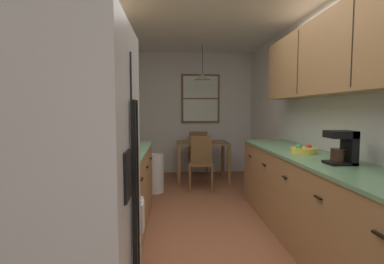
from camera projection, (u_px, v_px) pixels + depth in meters
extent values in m
plane|color=#995B3D|center=(204.00, 216.00, 3.74)|extent=(12.00, 12.00, 0.00)
cube|color=silver|center=(94.00, 116.00, 3.55)|extent=(0.10, 9.00, 2.55)
cube|color=silver|center=(309.00, 116.00, 3.73)|extent=(0.10, 9.00, 2.55)
cube|color=silver|center=(191.00, 113.00, 6.28)|extent=(4.40, 0.10, 2.55)
cube|color=white|center=(205.00, 8.00, 3.54)|extent=(4.40, 9.00, 0.08)
cube|color=silver|center=(61.00, 205.00, 1.44)|extent=(0.70, 0.75, 1.78)
cube|color=black|center=(133.00, 213.00, 1.47)|extent=(0.01, 0.01, 1.60)
cube|color=black|center=(135.00, 216.00, 1.43)|extent=(0.02, 0.02, 1.14)
cube|color=black|center=(137.00, 211.00, 1.51)|extent=(0.02, 0.02, 1.14)
cube|color=black|center=(128.00, 176.00, 1.29)|extent=(0.01, 0.15, 0.22)
cube|color=beige|center=(135.00, 122.00, 1.58)|extent=(0.01, 0.05, 0.07)
cube|color=white|center=(93.00, 232.00, 2.17)|extent=(0.62, 0.60, 0.90)
cube|color=black|center=(136.00, 235.00, 2.19)|extent=(0.01, 0.42, 0.30)
cube|color=silver|center=(139.00, 207.00, 2.18)|extent=(0.02, 0.48, 0.02)
cube|color=black|center=(91.00, 171.00, 2.13)|extent=(0.59, 0.57, 0.02)
cube|color=white|center=(52.00, 159.00, 2.11)|extent=(0.06, 0.60, 0.20)
cylinder|color=#2D2D2D|center=(65.00, 173.00, 1.99)|extent=(0.15, 0.15, 0.01)
cylinder|color=#2D2D2D|center=(78.00, 166.00, 2.26)|extent=(0.15, 0.15, 0.01)
cylinder|color=#2D2D2D|center=(107.00, 173.00, 2.01)|extent=(0.15, 0.15, 0.01)
cylinder|color=#2D2D2D|center=(114.00, 165.00, 2.27)|extent=(0.15, 0.15, 0.01)
cube|color=black|center=(71.00, 66.00, 2.07)|extent=(0.38, 0.58, 0.34)
cube|color=black|center=(97.00, 65.00, 2.02)|extent=(0.01, 0.35, 0.21)
cube|color=#2D2D33|center=(106.00, 70.00, 2.28)|extent=(0.01, 0.12, 0.21)
cube|color=#A87A4C|center=(120.00, 190.00, 3.35)|extent=(0.60, 1.74, 0.87)
cube|color=#6B9E70|center=(119.00, 151.00, 3.31)|extent=(0.63, 1.76, 0.03)
cube|color=black|center=(142.00, 179.00, 2.77)|extent=(0.02, 0.10, 0.01)
cube|color=black|center=(147.00, 167.00, 3.35)|extent=(0.02, 0.10, 0.01)
cube|color=black|center=(151.00, 158.00, 3.92)|extent=(0.02, 0.10, 0.01)
cube|color=#A87A4C|center=(104.00, 60.00, 3.17)|extent=(0.32, 1.84, 0.75)
cube|color=#2D2319|center=(113.00, 55.00, 2.88)|extent=(0.01, 0.01, 0.69)
cube|color=#2D2319|center=(124.00, 65.00, 3.49)|extent=(0.01, 0.01, 0.69)
cube|color=#A87A4C|center=(315.00, 203.00, 2.88)|extent=(0.60, 3.27, 0.87)
cube|color=#6B9E70|center=(316.00, 158.00, 2.84)|extent=(0.63, 3.29, 0.03)
cube|color=black|center=(379.00, 235.00, 1.54)|extent=(0.02, 0.10, 0.01)
cube|color=black|center=(318.00, 198.00, 2.19)|extent=(0.02, 0.10, 0.01)
cube|color=black|center=(285.00, 177.00, 2.84)|extent=(0.02, 0.10, 0.01)
cube|color=black|center=(264.00, 165.00, 3.49)|extent=(0.02, 0.10, 0.01)
cube|color=black|center=(249.00, 156.00, 4.14)|extent=(0.02, 0.10, 0.01)
cube|color=#A87A4C|center=(337.00, 54.00, 2.72)|extent=(0.32, 2.97, 0.75)
cube|color=#2D2319|center=(352.00, 42.00, 2.23)|extent=(0.01, 0.01, 0.69)
cube|color=#2D2319|center=(298.00, 62.00, 3.20)|extent=(0.01, 0.01, 0.69)
cube|color=brown|center=(202.00, 143.00, 5.53)|extent=(0.96, 0.74, 0.03)
cube|color=brown|center=(179.00, 166.00, 5.19)|extent=(0.06, 0.06, 0.71)
cube|color=brown|center=(229.00, 165.00, 5.25)|extent=(0.06, 0.06, 0.71)
cube|color=brown|center=(178.00, 159.00, 5.87)|extent=(0.06, 0.06, 0.71)
cube|color=brown|center=(223.00, 159.00, 5.93)|extent=(0.06, 0.06, 0.71)
cube|color=brown|center=(201.00, 164.00, 4.90)|extent=(0.44, 0.44, 0.04)
cube|color=brown|center=(201.00, 149.00, 5.07)|extent=(0.37, 0.07, 0.45)
cylinder|color=brown|center=(212.00, 180.00, 4.73)|extent=(0.04, 0.04, 0.43)
cylinder|color=brown|center=(190.00, 180.00, 4.75)|extent=(0.04, 0.04, 0.43)
cylinder|color=brown|center=(212.00, 175.00, 5.09)|extent=(0.04, 0.04, 0.43)
cylinder|color=brown|center=(191.00, 175.00, 5.11)|extent=(0.04, 0.04, 0.43)
cube|color=brown|center=(198.00, 152.00, 6.20)|extent=(0.43, 0.43, 0.04)
cube|color=brown|center=(198.00, 143.00, 6.00)|extent=(0.37, 0.06, 0.45)
cylinder|color=brown|center=(190.00, 162.00, 6.40)|extent=(0.04, 0.04, 0.43)
cylinder|color=brown|center=(206.00, 162.00, 6.40)|extent=(0.04, 0.04, 0.43)
cylinder|color=brown|center=(189.00, 165.00, 6.04)|extent=(0.04, 0.04, 0.43)
cylinder|color=brown|center=(207.00, 165.00, 6.03)|extent=(0.04, 0.04, 0.43)
cylinder|color=black|center=(203.00, 59.00, 5.41)|extent=(0.01, 0.01, 0.54)
cone|color=beige|center=(203.00, 77.00, 5.44)|extent=(0.30, 0.30, 0.10)
sphere|color=white|center=(203.00, 76.00, 5.44)|extent=(0.06, 0.06, 0.06)
cube|color=brown|center=(200.00, 99.00, 6.20)|extent=(0.81, 0.04, 1.02)
cube|color=silver|center=(201.00, 99.00, 6.18)|extent=(0.73, 0.01, 0.94)
cube|color=brown|center=(201.00, 99.00, 6.18)|extent=(0.73, 0.02, 0.03)
cylinder|color=white|center=(154.00, 173.00, 4.79)|extent=(0.31, 0.31, 0.62)
cylinder|color=#265999|center=(108.00, 149.00, 2.74)|extent=(0.12, 0.12, 0.17)
cylinder|color=white|center=(108.00, 139.00, 2.74)|extent=(0.13, 0.13, 0.02)
cube|color=white|center=(143.00, 217.00, 2.34)|extent=(0.02, 0.16, 0.24)
cube|color=black|center=(339.00, 163.00, 2.44)|extent=(0.22, 0.18, 0.02)
cube|color=black|center=(349.00, 148.00, 2.44)|extent=(0.06, 0.18, 0.28)
cube|color=black|center=(341.00, 134.00, 2.42)|extent=(0.22, 0.18, 0.06)
cylinder|color=#331E14|center=(337.00, 155.00, 2.44)|extent=(0.11, 0.11, 0.11)
cylinder|color=#E5D14C|center=(303.00, 150.00, 3.05)|extent=(0.27, 0.27, 0.06)
cylinder|color=black|center=(303.00, 149.00, 3.05)|extent=(0.22, 0.22, 0.03)
sphere|color=red|center=(309.00, 147.00, 3.06)|extent=(0.06, 0.06, 0.06)
sphere|color=green|center=(299.00, 148.00, 3.03)|extent=(0.06, 0.06, 0.06)
cylinder|color=#4C7299|center=(202.00, 140.00, 5.56)|extent=(0.21, 0.21, 0.06)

